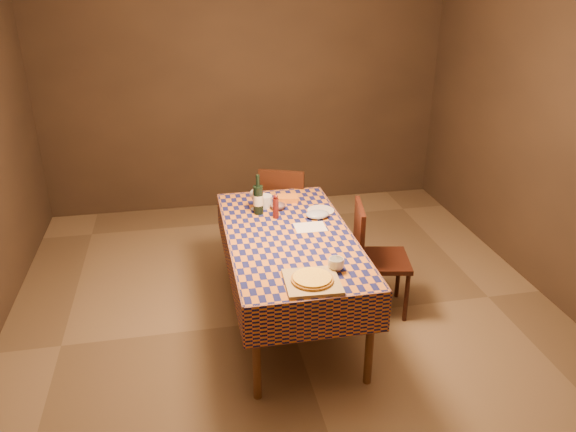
{
  "coord_description": "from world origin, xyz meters",
  "views": [
    {
      "loc": [
        -0.75,
        -3.72,
        2.63
      ],
      "look_at": [
        0.0,
        0.05,
        0.9
      ],
      "focal_mm": 35.0,
      "sensor_mm": 36.0,
      "label": 1
    }
  ],
  "objects_px": {
    "bowl": "(278,207)",
    "pizza": "(312,279)",
    "dining_table": "(289,243)",
    "cutting_board": "(312,282)",
    "chair_right": "(372,253)",
    "wine_bottle": "(258,199)",
    "chair_far": "(284,207)",
    "white_plate": "(321,211)"
  },
  "relations": [
    {
      "from": "bowl",
      "to": "dining_table",
      "type": "bearing_deg",
      "value": -90.05
    },
    {
      "from": "dining_table",
      "to": "pizza",
      "type": "xyz_separation_m",
      "value": [
        0.0,
        -0.73,
        0.11
      ]
    },
    {
      "from": "dining_table",
      "to": "chair_far",
      "type": "bearing_deg",
      "value": 81.4
    },
    {
      "from": "pizza",
      "to": "white_plate",
      "type": "height_order",
      "value": "pizza"
    },
    {
      "from": "bowl",
      "to": "white_plate",
      "type": "xyz_separation_m",
      "value": [
        0.34,
        -0.12,
        -0.01
      ]
    },
    {
      "from": "bowl",
      "to": "pizza",
      "type": "bearing_deg",
      "value": -89.86
    },
    {
      "from": "chair_far",
      "to": "white_plate",
      "type": "bearing_deg",
      "value": -76.16
    },
    {
      "from": "dining_table",
      "to": "white_plate",
      "type": "distance_m",
      "value": 0.51
    },
    {
      "from": "pizza",
      "to": "wine_bottle",
      "type": "distance_m",
      "value": 1.18
    },
    {
      "from": "cutting_board",
      "to": "wine_bottle",
      "type": "height_order",
      "value": "wine_bottle"
    },
    {
      "from": "bowl",
      "to": "chair_far",
      "type": "bearing_deg",
      "value": 74.59
    },
    {
      "from": "pizza",
      "to": "wine_bottle",
      "type": "height_order",
      "value": "wine_bottle"
    },
    {
      "from": "cutting_board",
      "to": "pizza",
      "type": "bearing_deg",
      "value": 0.0
    },
    {
      "from": "wine_bottle",
      "to": "chair_far",
      "type": "height_order",
      "value": "wine_bottle"
    },
    {
      "from": "dining_table",
      "to": "wine_bottle",
      "type": "height_order",
      "value": "wine_bottle"
    },
    {
      "from": "chair_far",
      "to": "wine_bottle",
      "type": "bearing_deg",
      "value": -117.22
    },
    {
      "from": "cutting_board",
      "to": "white_plate",
      "type": "distance_m",
      "value": 1.15
    },
    {
      "from": "pizza",
      "to": "chair_far",
      "type": "height_order",
      "value": "chair_far"
    },
    {
      "from": "cutting_board",
      "to": "white_plate",
      "type": "relative_size",
      "value": 1.57
    },
    {
      "from": "chair_far",
      "to": "cutting_board",
      "type": "bearing_deg",
      "value": -95.07
    },
    {
      "from": "dining_table",
      "to": "pizza",
      "type": "relative_size",
      "value": 6.15
    },
    {
      "from": "chair_right",
      "to": "chair_far",
      "type": "bearing_deg",
      "value": 116.64
    },
    {
      "from": "pizza",
      "to": "chair_right",
      "type": "relative_size",
      "value": 0.32
    },
    {
      "from": "cutting_board",
      "to": "chair_right",
      "type": "height_order",
      "value": "chair_right"
    },
    {
      "from": "dining_table",
      "to": "wine_bottle",
      "type": "distance_m",
      "value": 0.51
    },
    {
      "from": "wine_bottle",
      "to": "pizza",
      "type": "bearing_deg",
      "value": -81.52
    },
    {
      "from": "dining_table",
      "to": "chair_right",
      "type": "xyz_separation_m",
      "value": [
        0.69,
        0.04,
        -0.17
      ]
    },
    {
      "from": "bowl",
      "to": "cutting_board",
      "type": "bearing_deg",
      "value": -89.86
    },
    {
      "from": "pizza",
      "to": "white_plate",
      "type": "distance_m",
      "value": 1.15
    },
    {
      "from": "chair_right",
      "to": "pizza",
      "type": "bearing_deg",
      "value": -131.74
    },
    {
      "from": "pizza",
      "to": "wine_bottle",
      "type": "relative_size",
      "value": 0.9
    },
    {
      "from": "dining_table",
      "to": "cutting_board",
      "type": "height_order",
      "value": "cutting_board"
    },
    {
      "from": "dining_table",
      "to": "cutting_board",
      "type": "relative_size",
      "value": 5.28
    },
    {
      "from": "cutting_board",
      "to": "pizza",
      "type": "xyz_separation_m",
      "value": [
        0.0,
        0.0,
        0.02
      ]
    },
    {
      "from": "bowl",
      "to": "chair_far",
      "type": "distance_m",
      "value": 0.67
    },
    {
      "from": "cutting_board",
      "to": "pizza",
      "type": "height_order",
      "value": "pizza"
    },
    {
      "from": "pizza",
      "to": "chair_right",
      "type": "height_order",
      "value": "chair_right"
    },
    {
      "from": "wine_bottle",
      "to": "cutting_board",
      "type": "bearing_deg",
      "value": -81.52
    },
    {
      "from": "dining_table",
      "to": "pizza",
      "type": "height_order",
      "value": "pizza"
    },
    {
      "from": "white_plate",
      "to": "bowl",
      "type": "bearing_deg",
      "value": 160.78
    },
    {
      "from": "pizza",
      "to": "dining_table",
      "type": "bearing_deg",
      "value": 90.26
    },
    {
      "from": "white_plate",
      "to": "chair_far",
      "type": "bearing_deg",
      "value": 103.84
    }
  ]
}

